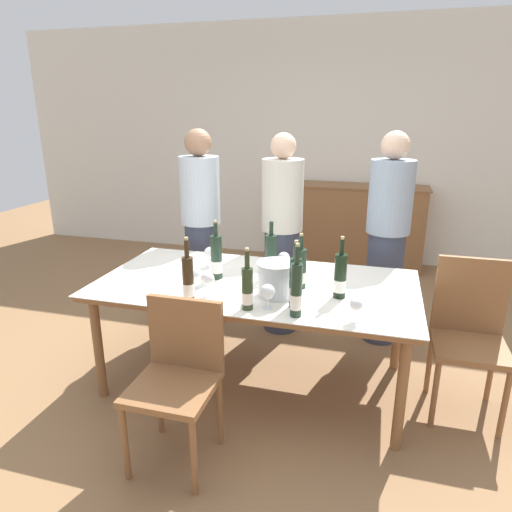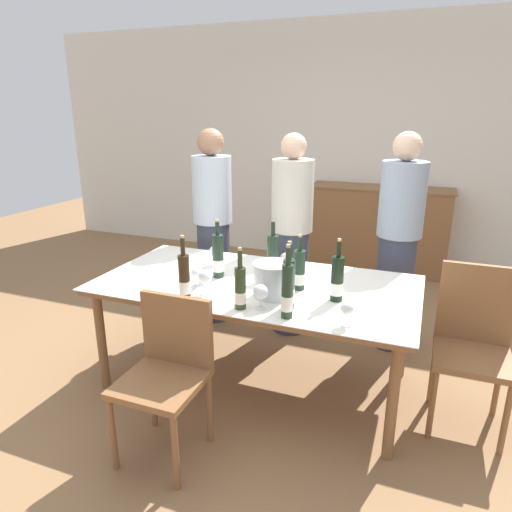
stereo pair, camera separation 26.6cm
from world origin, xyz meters
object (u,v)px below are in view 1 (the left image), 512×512
(sideboard_cabinet, at_px, (355,226))
(wine_bottle_7, at_px, (340,277))
(wine_bottle_0, at_px, (295,284))
(person_guest_left, at_px, (282,236))
(wine_bottle_4, at_px, (188,280))
(person_host, at_px, (201,229))
(wine_glass_0, at_px, (198,276))
(wine_bottle_6, at_px, (271,257))
(wine_bottle_3, at_px, (216,258))
(person_guest_right, at_px, (387,241))
(wine_glass_3, at_px, (356,305))
(ice_bucket, at_px, (276,278))
(wine_bottle_2, at_px, (296,291))
(wine_glass_1, at_px, (210,253))
(chair_right_end, at_px, (469,327))
(dining_table, at_px, (256,291))
(wine_bottle_1, at_px, (300,269))
(wine_glass_5, at_px, (267,292))
(wine_glass_4, at_px, (284,259))
(wine_bottle_5, at_px, (247,289))
(chair_near_front, at_px, (178,370))

(sideboard_cabinet, height_order, wine_bottle_7, wine_bottle_7)
(wine_bottle_0, distance_m, person_guest_left, 1.20)
(sideboard_cabinet, bearing_deg, wine_bottle_4, -103.81)
(person_host, bearing_deg, wine_glass_0, -69.06)
(wine_bottle_6, bearing_deg, sideboard_cabinet, 80.98)
(sideboard_cabinet, distance_m, wine_bottle_4, 3.23)
(person_host, bearing_deg, wine_bottle_3, -61.73)
(person_host, xyz_separation_m, person_guest_right, (1.52, 0.05, -0.00))
(wine_bottle_3, bearing_deg, wine_glass_3, -24.03)
(wine_bottle_0, relative_size, wine_bottle_6, 1.05)
(ice_bucket, height_order, wine_bottle_4, wine_bottle_4)
(wine_bottle_2, relative_size, wine_bottle_7, 1.09)
(sideboard_cabinet, distance_m, wine_glass_3, 3.14)
(person_guest_right, bearing_deg, wine_bottle_7, -105.09)
(wine_glass_0, bearing_deg, wine_bottle_2, -17.92)
(wine_glass_1, xyz_separation_m, chair_right_end, (1.72, -0.14, -0.28))
(wine_bottle_3, relative_size, wine_bottle_7, 1.05)
(wine_bottle_0, height_order, wine_bottle_7, wine_bottle_0)
(person_host, bearing_deg, dining_table, -49.31)
(wine_glass_3, bearing_deg, person_guest_left, 118.42)
(wine_bottle_1, relative_size, chair_right_end, 0.37)
(wine_bottle_6, relative_size, wine_glass_5, 2.65)
(wine_bottle_3, relative_size, person_guest_left, 0.24)
(wine_glass_0, relative_size, wine_glass_1, 0.94)
(wine_bottle_3, relative_size, person_host, 0.24)
(wine_bottle_2, height_order, wine_bottle_3, wine_bottle_2)
(wine_bottle_6, xyz_separation_m, wine_glass_4, (0.08, 0.05, -0.02))
(wine_glass_1, bearing_deg, person_guest_right, 28.24)
(wine_glass_1, distance_m, person_host, 0.68)
(wine_bottle_3, distance_m, person_guest_right, 1.39)
(wine_bottle_2, distance_m, wine_bottle_5, 0.28)
(dining_table, xyz_separation_m, wine_bottle_4, (-0.29, -0.40, 0.19))
(wine_bottle_3, bearing_deg, chair_near_front, -85.32)
(wine_glass_3, bearing_deg, wine_bottle_5, -179.62)
(wine_glass_1, xyz_separation_m, chair_near_front, (0.19, -0.99, -0.32))
(wine_bottle_3, bearing_deg, wine_bottle_1, -2.00)
(chair_near_front, height_order, chair_right_end, chair_right_end)
(wine_bottle_2, distance_m, chair_right_end, 1.15)
(wine_bottle_1, relative_size, wine_bottle_2, 0.86)
(wine_bottle_1, xyz_separation_m, person_guest_left, (-0.31, 0.85, -0.03))
(wine_glass_1, relative_size, chair_near_front, 0.16)
(wine_bottle_2, relative_size, wine_bottle_3, 1.04)
(wine_bottle_2, height_order, wine_glass_4, wine_bottle_2)
(person_guest_right, bearing_deg, person_host, -178.29)
(ice_bucket, xyz_separation_m, wine_bottle_2, (0.17, -0.25, 0.03))
(wine_bottle_1, xyz_separation_m, wine_bottle_2, (0.05, -0.42, 0.03))
(wine_glass_3, distance_m, person_guest_left, 1.42)
(chair_near_front, bearing_deg, wine_bottle_3, 94.68)
(wine_bottle_1, height_order, wine_bottle_4, wine_bottle_4)
(ice_bucket, height_order, wine_bottle_3, wine_bottle_3)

